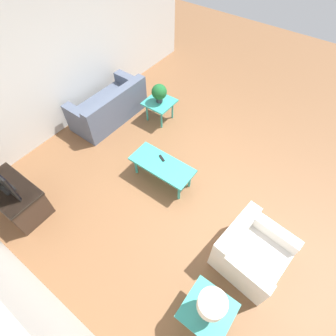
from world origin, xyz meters
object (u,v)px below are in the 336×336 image
object	(u,v)px
tv_stand_chest	(16,198)
table_lamp	(211,305)
coffee_table	(162,166)
side_table_lamp	(207,311)
potted_plant	(159,92)
armchair	(250,252)
sofa	(110,107)
side_table_plant	(160,104)

from	to	relation	value
tv_stand_chest	table_lamp	xyz separation A→B (m)	(-3.45, -0.43, 0.49)
coffee_table	side_table_lamp	world-z (taller)	side_table_lamp
side_table_lamp	potted_plant	world-z (taller)	potted_plant
armchair	table_lamp	bearing A→B (deg)	-178.81
sofa	potted_plant	size ratio (longest dim) A/B	4.20
armchair	tv_stand_chest	bearing A→B (deg)	119.64
armchair	side_table_plant	bearing A→B (deg)	66.42
side_table_plant	table_lamp	size ratio (longest dim) A/B	1.28
sofa	coffee_table	size ratio (longest dim) A/B	1.47
side_table_lamp	potted_plant	bearing A→B (deg)	-44.12
tv_stand_chest	side_table_lamp	bearing A→B (deg)	-172.91
coffee_table	tv_stand_chest	bearing A→B (deg)	50.72
side_table_plant	tv_stand_chest	size ratio (longest dim) A/B	0.57
armchair	tv_stand_chest	xyz separation A→B (m)	(3.56, 1.51, 0.03)
armchair	side_table_lamp	size ratio (longest dim) A/B	1.72
tv_stand_chest	side_table_plant	bearing A→B (deg)	-98.82
potted_plant	tv_stand_chest	bearing A→B (deg)	81.18
side_table_lamp	coffee_table	bearing A→B (deg)	-39.22
coffee_table	potted_plant	distance (m)	1.75
sofa	potted_plant	bearing A→B (deg)	125.97
tv_stand_chest	potted_plant	xyz separation A→B (m)	(-0.51, -3.28, 0.41)
armchair	tv_stand_chest	size ratio (longest dim) A/B	0.98
coffee_table	table_lamp	bearing A→B (deg)	140.78
potted_plant	side_table_lamp	bearing A→B (deg)	135.88
side_table_lamp	tv_stand_chest	distance (m)	3.48
side_table_lamp	armchair	bearing A→B (deg)	-95.50
side_table_plant	side_table_lamp	bearing A→B (deg)	135.88
potted_plant	table_lamp	size ratio (longest dim) A/B	0.88
sofa	potted_plant	xyz separation A→B (m)	(-0.92, -0.64, 0.41)
table_lamp	tv_stand_chest	bearing A→B (deg)	7.09
side_table_plant	side_table_lamp	size ratio (longest dim) A/B	1.00
table_lamp	potted_plant	bearing A→B (deg)	-44.12
tv_stand_chest	table_lamp	distance (m)	3.51
side_table_plant	potted_plant	size ratio (longest dim) A/B	1.46
coffee_table	armchair	bearing A→B (deg)	167.32
sofa	tv_stand_chest	xyz separation A→B (m)	(-0.41, 2.64, 0.00)
tv_stand_chest	sofa	bearing A→B (deg)	-81.19
side_table_lamp	table_lamp	distance (m)	0.37
sofa	table_lamp	xyz separation A→B (m)	(-3.86, 2.21, 0.49)
armchair	sofa	bearing A→B (deg)	80.72
armchair	coffee_table	size ratio (longest dim) A/B	0.88
side_table_plant	sofa	bearing A→B (deg)	35.00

